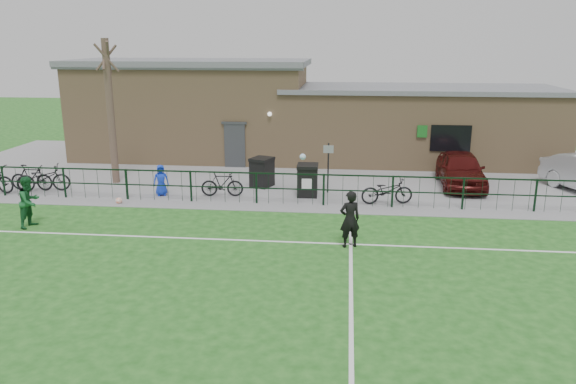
# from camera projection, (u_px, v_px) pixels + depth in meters

# --- Properties ---
(ground) EXTENTS (90.00, 90.00, 0.00)m
(ground) POSITION_uv_depth(u_px,v_px,m) (266.00, 301.00, 13.18)
(ground) COLOR #1C5519
(ground) RESTS_ON ground
(paving_strip) EXTENTS (34.00, 13.00, 0.02)m
(paving_strip) POSITION_uv_depth(u_px,v_px,m) (307.00, 171.00, 26.13)
(paving_strip) COLOR gray
(paving_strip) RESTS_ON ground
(pitch_line_touch) EXTENTS (28.00, 0.10, 0.01)m
(pitch_line_touch) POSITION_uv_depth(u_px,v_px,m) (296.00, 206.00, 20.67)
(pitch_line_touch) COLOR white
(pitch_line_touch) RESTS_ON ground
(pitch_line_mid) EXTENTS (28.00, 0.10, 0.01)m
(pitch_line_mid) POSITION_uv_depth(u_px,v_px,m) (285.00, 242.00, 17.02)
(pitch_line_mid) COLOR white
(pitch_line_mid) RESTS_ON ground
(pitch_line_perp) EXTENTS (0.10, 16.00, 0.01)m
(pitch_line_perp) POSITION_uv_depth(u_px,v_px,m) (351.00, 305.00, 12.98)
(pitch_line_perp) COLOR white
(pitch_line_perp) RESTS_ON ground
(perimeter_fence) EXTENTS (28.00, 0.10, 1.20)m
(perimeter_fence) POSITION_uv_depth(u_px,v_px,m) (297.00, 189.00, 20.70)
(perimeter_fence) COLOR black
(perimeter_fence) RESTS_ON ground
(bare_tree) EXTENTS (0.30, 0.30, 6.00)m
(bare_tree) POSITION_uv_depth(u_px,v_px,m) (111.00, 113.00, 23.29)
(bare_tree) COLOR #4B382D
(bare_tree) RESTS_ON ground
(wheelie_bin_left) EXTENTS (1.01, 1.06, 1.13)m
(wheelie_bin_left) POSITION_uv_depth(u_px,v_px,m) (262.00, 173.00, 23.25)
(wheelie_bin_left) COLOR black
(wheelie_bin_left) RESTS_ON paving_strip
(wheelie_bin_right) EXTENTS (0.79, 0.89, 1.16)m
(wheelie_bin_right) POSITION_uv_depth(u_px,v_px,m) (308.00, 181.00, 21.87)
(wheelie_bin_right) COLOR black
(wheelie_bin_right) RESTS_ON paving_strip
(sign_post) EXTENTS (0.07, 0.07, 2.00)m
(sign_post) POSITION_uv_depth(u_px,v_px,m) (328.00, 168.00, 22.21)
(sign_post) COLOR black
(sign_post) RESTS_ON paving_strip
(car_maroon) EXTENTS (1.83, 4.29, 1.45)m
(car_maroon) POSITION_uv_depth(u_px,v_px,m) (461.00, 169.00, 23.22)
(car_maroon) COLOR #420D0B
(car_maroon) RESTS_ON paving_strip
(bicycle_b) EXTENTS (1.77, 0.51, 1.06)m
(bicycle_b) POSITION_uv_depth(u_px,v_px,m) (31.00, 178.00, 22.65)
(bicycle_b) COLOR black
(bicycle_b) RESTS_ON paving_strip
(bicycle_c) EXTENTS (2.18, 1.24, 1.08)m
(bicycle_c) POSITION_uv_depth(u_px,v_px,m) (43.00, 178.00, 22.51)
(bicycle_c) COLOR black
(bicycle_c) RESTS_ON paving_strip
(bicycle_d) EXTENTS (1.68, 0.59, 0.99)m
(bicycle_d) POSITION_uv_depth(u_px,v_px,m) (222.00, 184.00, 21.79)
(bicycle_d) COLOR black
(bicycle_d) RESTS_ON paving_strip
(bicycle_e) EXTENTS (2.01, 1.01, 1.01)m
(bicycle_e) POSITION_uv_depth(u_px,v_px,m) (387.00, 191.00, 20.78)
(bicycle_e) COLOR black
(bicycle_e) RESTS_ON paving_strip
(spectator_child) EXTENTS (0.70, 0.58, 1.22)m
(spectator_child) POSITION_uv_depth(u_px,v_px,m) (161.00, 180.00, 21.89)
(spectator_child) COLOR #1534C6
(spectator_child) RESTS_ON paving_strip
(goalkeeper_kick) EXTENTS (2.15, 3.97, 2.06)m
(goalkeeper_kick) POSITION_uv_depth(u_px,v_px,m) (348.00, 217.00, 16.49)
(goalkeeper_kick) COLOR black
(goalkeeper_kick) RESTS_ON ground
(outfield_player) EXTENTS (0.78, 0.93, 1.69)m
(outfield_player) POSITION_uv_depth(u_px,v_px,m) (29.00, 202.00, 18.21)
(outfield_player) COLOR #19582B
(outfield_player) RESTS_ON ground
(ball_ground) EXTENTS (0.24, 0.24, 0.24)m
(ball_ground) POSITION_uv_depth(u_px,v_px,m) (119.00, 201.00, 20.95)
(ball_ground) COLOR white
(ball_ground) RESTS_ON ground
(clubhouse) EXTENTS (24.25, 5.40, 4.96)m
(clubhouse) POSITION_uv_depth(u_px,v_px,m) (295.00, 115.00, 28.52)
(clubhouse) COLOR tan
(clubhouse) RESTS_ON ground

